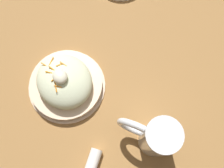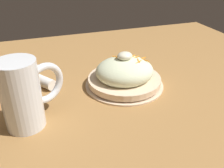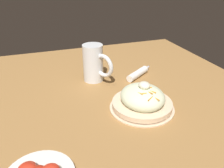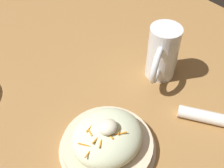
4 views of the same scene
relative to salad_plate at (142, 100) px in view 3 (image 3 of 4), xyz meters
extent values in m
plane|color=#9E703D|center=(0.06, 0.16, -0.04)|extent=(1.43, 1.43, 0.00)
cylinder|color=beige|center=(0.00, 0.00, -0.03)|extent=(0.24, 0.24, 0.01)
cylinder|color=beige|center=(0.00, 0.00, -0.02)|extent=(0.22, 0.22, 0.02)
ellipsoid|color=beige|center=(0.00, 0.00, 0.01)|extent=(0.18, 0.16, 0.08)
cylinder|color=orange|center=(-0.06, 0.00, 0.04)|extent=(0.02, 0.03, 0.00)
cylinder|color=orange|center=(-0.01, -0.02, 0.05)|extent=(0.00, 0.02, 0.00)
cylinder|color=orange|center=(-0.03, 0.03, 0.05)|extent=(0.03, 0.01, 0.01)
cylinder|color=orange|center=(-0.04, 0.02, 0.05)|extent=(0.01, 0.02, 0.01)
cylinder|color=orange|center=(-0.07, -0.02, 0.04)|extent=(0.03, 0.01, 0.00)
cylinder|color=orange|center=(-0.04, -0.01, 0.05)|extent=(0.02, 0.01, 0.01)
cylinder|color=orange|center=(0.01, -0.03, 0.05)|extent=(0.03, 0.02, 0.00)
cylinder|color=orange|center=(-0.04, -0.02, 0.05)|extent=(0.02, 0.02, 0.00)
cylinder|color=orange|center=(0.02, -0.02, 0.05)|extent=(0.02, 0.02, 0.01)
ellipsoid|color=#EFEACC|center=(0.00, 0.00, 0.06)|extent=(0.05, 0.04, 0.02)
cylinder|color=white|center=(0.29, 0.11, 0.05)|extent=(0.09, 0.09, 0.17)
cylinder|color=gold|center=(0.29, 0.11, 0.01)|extent=(0.08, 0.08, 0.10)
cylinder|color=white|center=(0.29, 0.11, 0.07)|extent=(0.08, 0.08, 0.01)
torus|color=white|center=(0.24, 0.07, 0.05)|extent=(0.10, 0.07, 0.11)
cylinder|color=white|center=(0.25, -0.10, -0.02)|extent=(0.11, 0.14, 0.03)
cylinder|color=silver|center=(0.30, -0.17, -0.02)|extent=(0.03, 0.04, 0.01)
ellipsoid|color=red|center=(-0.19, 0.40, -0.01)|extent=(0.05, 0.06, 0.02)
camera|label=1|loc=(0.27, -0.03, 0.71)|focal=40.11mm
camera|label=2|loc=(0.25, 0.62, 0.34)|focal=39.75mm
camera|label=3|loc=(-0.65, 0.34, 0.44)|focal=37.27mm
camera|label=4|loc=(-0.22, -0.29, 0.58)|focal=45.08mm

